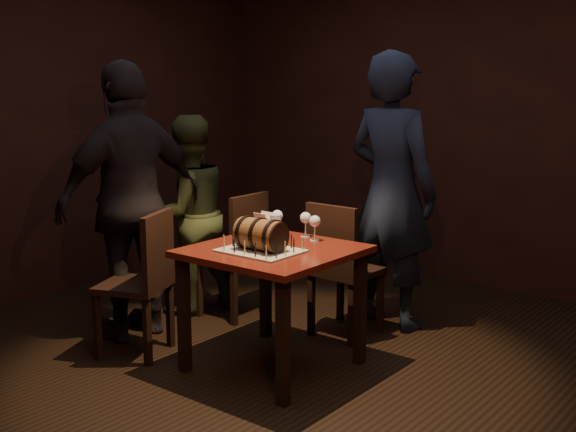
# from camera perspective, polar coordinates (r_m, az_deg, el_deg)

# --- Properties ---
(room_shell) EXTENTS (5.04, 5.04, 2.80)m
(room_shell) POSITION_cam_1_polar(r_m,az_deg,el_deg) (4.15, -0.72, 6.05)
(room_shell) COLOR black
(room_shell) RESTS_ON ground
(pub_table) EXTENTS (0.90, 0.90, 0.75)m
(pub_table) POSITION_cam_1_polar(r_m,az_deg,el_deg) (4.33, -1.19, -3.96)
(pub_table) COLOR #51140D
(pub_table) RESTS_ON ground
(cake_board) EXTENTS (0.45, 0.35, 0.01)m
(cake_board) POSITION_cam_1_polar(r_m,az_deg,el_deg) (4.21, -2.18, -2.77)
(cake_board) COLOR #ACA08A
(cake_board) RESTS_ON pub_table
(barrel_cake) EXTENTS (0.34, 0.20, 0.20)m
(barrel_cake) POSITION_cam_1_polar(r_m,az_deg,el_deg) (4.19, -2.19, -1.47)
(barrel_cake) COLOR brown
(barrel_cake) RESTS_ON cake_board
(birthday_candles) EXTENTS (0.40, 0.30, 0.09)m
(birthday_candles) POSITION_cam_1_polar(r_m,az_deg,el_deg) (4.20, -2.17, -2.15)
(birthday_candles) COLOR #FFE498
(birthday_candles) RESTS_ON cake_board
(wine_glass_left) EXTENTS (0.07, 0.07, 0.16)m
(wine_glass_left) POSITION_cam_1_polar(r_m,az_deg,el_deg) (4.66, -0.85, -0.05)
(wine_glass_left) COLOR silver
(wine_glass_left) RESTS_ON pub_table
(wine_glass_mid) EXTENTS (0.07, 0.07, 0.16)m
(wine_glass_mid) POSITION_cam_1_polar(r_m,az_deg,el_deg) (4.58, 1.39, -0.23)
(wine_glass_mid) COLOR silver
(wine_glass_mid) RESTS_ON pub_table
(wine_glass_right) EXTENTS (0.07, 0.07, 0.16)m
(wine_glass_right) POSITION_cam_1_polar(r_m,az_deg,el_deg) (4.48, 2.13, -0.51)
(wine_glass_right) COLOR silver
(wine_glass_right) RESTS_ON pub_table
(pint_of_ale) EXTENTS (0.07, 0.07, 0.15)m
(pint_of_ale) POSITION_cam_1_polar(r_m,az_deg,el_deg) (4.57, -0.98, -0.85)
(pint_of_ale) COLOR silver
(pint_of_ale) RESTS_ON pub_table
(menu_card) EXTENTS (0.10, 0.05, 0.13)m
(menu_card) POSITION_cam_1_polar(r_m,az_deg,el_deg) (4.73, -1.96, -0.53)
(menu_card) COLOR white
(menu_card) RESTS_ON pub_table
(chair_back) EXTENTS (0.41, 0.41, 0.93)m
(chair_back) POSITION_cam_1_polar(r_m,az_deg,el_deg) (4.88, 4.10, -3.72)
(chair_back) COLOR black
(chair_back) RESTS_ON ground
(chair_left_rear) EXTENTS (0.41, 0.41, 0.93)m
(chair_left_rear) POSITION_cam_1_polar(r_m,az_deg,el_deg) (5.30, -3.89, -2.57)
(chair_left_rear) COLOR black
(chair_left_rear) RESTS_ON ground
(chair_left_front) EXTENTS (0.53, 0.53, 0.93)m
(chair_left_front) POSITION_cam_1_polar(r_m,az_deg,el_deg) (4.65, -11.28, -4.64)
(chair_left_front) COLOR black
(chair_left_front) RESTS_ON ground
(person_back) EXTENTS (0.75, 0.53, 1.94)m
(person_back) POSITION_cam_1_polar(r_m,az_deg,el_deg) (5.10, 8.19, 1.93)
(person_back) COLOR black
(person_back) RESTS_ON ground
(person_left_rear) EXTENTS (0.73, 0.84, 1.49)m
(person_left_rear) POSITION_cam_1_polar(r_m,az_deg,el_deg) (5.46, -7.99, 0.11)
(person_left_rear) COLOR #383F1F
(person_left_rear) RESTS_ON ground
(person_left_front) EXTENTS (0.58, 1.14, 1.87)m
(person_left_front) POSITION_cam_1_polar(r_m,az_deg,el_deg) (4.94, -12.26, 1.13)
(person_left_front) COLOR black
(person_left_front) RESTS_ON ground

